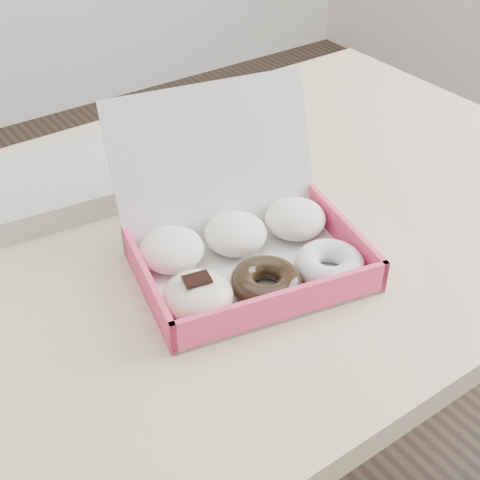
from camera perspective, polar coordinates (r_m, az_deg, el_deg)
table at (r=1.03m, az=-0.39°, el=-1.50°), size 1.20×0.80×0.75m
donut_box at (r=0.87m, az=0.24°, el=-0.46°), size 0.34×0.32×0.20m
newspapers at (r=1.06m, az=-14.99°, el=4.69°), size 0.26×0.22×0.04m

